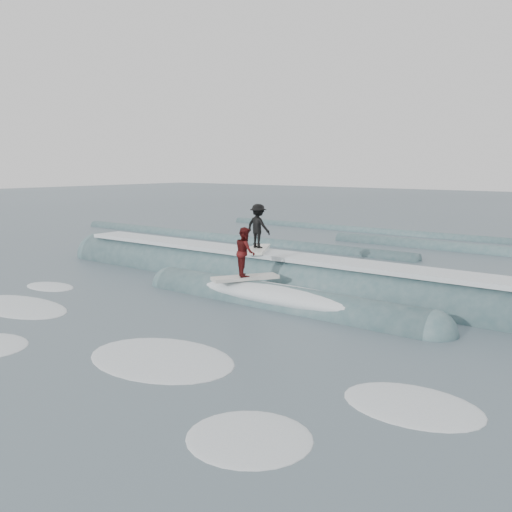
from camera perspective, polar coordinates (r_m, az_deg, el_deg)
The scene contains 6 objects.
ground at distance 14.47m, azimuth -14.21°, elevation -7.11°, with size 160.00×160.00×0.00m, color #3D4F59.
breaking_wave at distance 18.50m, azimuth 1.96°, elevation -3.13°, with size 20.97×3.80×2.03m.
surfer_black at distance 19.22m, azimuth 0.22°, elevation 2.73°, with size 1.47×2.01×1.59m.
surfer_red at distance 16.81m, azimuth -1.10°, elevation 0.00°, with size 1.47×2.01×1.56m.
whitewater at distance 13.52m, azimuth -14.36°, elevation -8.28°, with size 15.34×5.93×0.10m.
far_swells at distance 28.91m, azimuth 13.54°, elevation 0.99°, with size 37.89×8.65×0.80m.
Camera 1 is at (11.14, -8.32, 3.99)m, focal length 40.00 mm.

